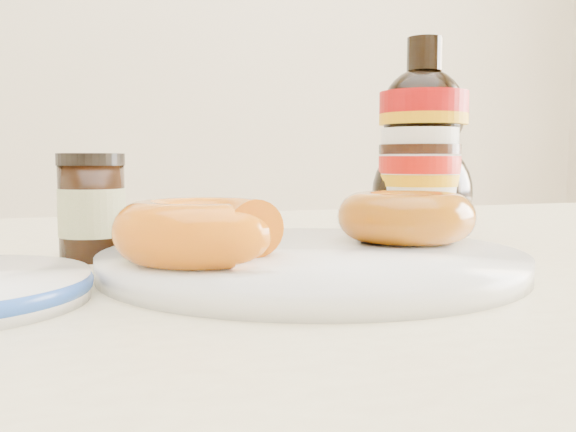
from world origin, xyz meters
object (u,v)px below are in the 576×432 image
object	(u,v)px
donut_bitten	(202,231)
dining_table	(357,350)
nutella_jar	(419,181)
dark_jar	(92,208)
donut_whole	(406,216)
plate	(311,260)
syrup_bottle	(423,141)

from	to	relation	value
donut_bitten	dining_table	bearing A→B (deg)	26.70
nutella_jar	dark_jar	world-z (taller)	nutella_jar
donut_whole	nutella_jar	distance (m)	0.11
plate	donut_whole	size ratio (longest dim) A/B	2.74
dining_table	plate	distance (m)	0.13
donut_whole	dark_jar	bearing A→B (deg)	161.56
donut_bitten	nutella_jar	world-z (taller)	nutella_jar
plate	nutella_jar	bearing A→B (deg)	36.32
donut_bitten	donut_whole	world-z (taller)	same
dining_table	nutella_jar	world-z (taller)	nutella_jar
plate	syrup_bottle	distance (m)	0.22
nutella_jar	dark_jar	distance (m)	0.30
donut_bitten	nutella_jar	distance (m)	0.27
donut_bitten	dark_jar	size ratio (longest dim) A/B	1.32
donut_whole	syrup_bottle	bearing A→B (deg)	52.88
dining_table	dark_jar	bearing A→B (deg)	169.63
dining_table	donut_bitten	distance (m)	0.21
donut_whole	syrup_bottle	distance (m)	0.13
dining_table	nutella_jar	size ratio (longest dim) A/B	12.94
donut_whole	dark_jar	xyz separation A→B (m)	(-0.23, 0.08, 0.01)
donut_whole	plate	bearing A→B (deg)	-163.24
donut_bitten	dark_jar	xyz separation A→B (m)	(-0.06, 0.13, 0.01)
donut_bitten	plate	bearing A→B (deg)	10.74
donut_bitten	donut_whole	xyz separation A→B (m)	(0.17, 0.05, -0.00)
dining_table	syrup_bottle	bearing A→B (deg)	30.13
nutella_jar	dark_jar	xyz separation A→B (m)	(-0.30, -0.01, -0.02)
dining_table	donut_whole	distance (m)	0.13
dark_jar	syrup_bottle	bearing A→B (deg)	2.98
plate	nutella_jar	distance (m)	0.20
plate	donut_bitten	xyz separation A→B (m)	(-0.08, -0.02, 0.03)
dark_jar	dining_table	bearing A→B (deg)	-10.37
dining_table	syrup_bottle	size ratio (longest dim) A/B	7.23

